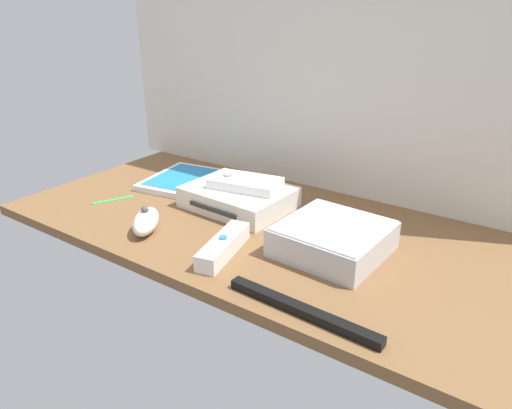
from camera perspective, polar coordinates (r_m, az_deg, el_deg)
ground_plane at (r=93.33cm, az=0.00°, el=-2.82°), size 100.00×48.00×2.00cm
back_wall at (r=105.29cm, az=8.07°, el=18.67°), size 110.00×1.20×64.00cm
game_console at (r=99.48cm, az=-2.11°, el=0.89°), size 21.73×17.26×4.40cm
mini_computer at (r=82.42cm, az=9.23°, el=-4.05°), size 17.90×17.90×5.30cm
game_case at (r=114.92cm, az=-9.01°, el=2.98°), size 16.46×20.93×1.56cm
remote_wand at (r=81.46cm, az=-3.93°, el=-5.03°), size 6.87×15.23×3.40cm
remote_nunchuk at (r=91.34cm, az=-13.10°, el=-1.97°), size 9.15×10.78×5.10cm
remote_classic_pad at (r=98.27cm, az=-1.30°, el=2.63°), size 15.62×10.51×2.40cm
sensor_bar at (r=67.43cm, az=5.53°, el=-12.55°), size 24.05×2.72×1.40cm
stylus_pen at (r=107.96cm, az=-16.86°, el=0.65°), size 4.53×8.41×0.70cm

